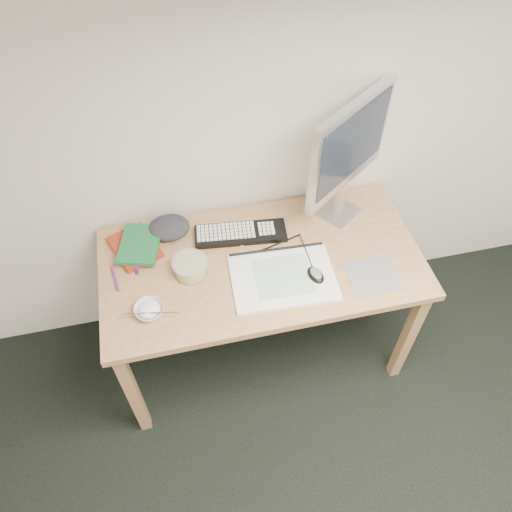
{
  "coord_description": "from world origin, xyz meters",
  "views": [
    {
      "loc": [
        -0.52,
        0.1,
        2.43
      ],
      "look_at": [
        -0.22,
        1.4,
        0.83
      ],
      "focal_mm": 35.0,
      "sensor_mm": 36.0,
      "label": 1
    }
  ],
  "objects_px": {
    "desk": "(262,272)",
    "keyboard": "(241,234)",
    "rice_bowl": "(149,310)",
    "monitor": "(349,148)",
    "sketchpad": "(283,277)"
  },
  "relations": [
    {
      "from": "monitor",
      "to": "rice_bowl",
      "type": "distance_m",
      "value": 1.06
    },
    {
      "from": "keyboard",
      "to": "monitor",
      "type": "distance_m",
      "value": 0.6
    },
    {
      "from": "sketchpad",
      "to": "rice_bowl",
      "type": "height_order",
      "value": "rice_bowl"
    },
    {
      "from": "keyboard",
      "to": "monitor",
      "type": "relative_size",
      "value": 0.68
    },
    {
      "from": "keyboard",
      "to": "monitor",
      "type": "xyz_separation_m",
      "value": [
        0.48,
        0.04,
        0.36
      ]
    },
    {
      "from": "sketchpad",
      "to": "keyboard",
      "type": "height_order",
      "value": "keyboard"
    },
    {
      "from": "desk",
      "to": "monitor",
      "type": "xyz_separation_m",
      "value": [
        0.42,
        0.21,
        0.46
      ]
    },
    {
      "from": "monitor",
      "to": "rice_bowl",
      "type": "xyz_separation_m",
      "value": [
        -0.92,
        -0.37,
        -0.36
      ]
    },
    {
      "from": "desk",
      "to": "keyboard",
      "type": "distance_m",
      "value": 0.2
    },
    {
      "from": "sketchpad",
      "to": "desk",
      "type": "bearing_deg",
      "value": 122.83
    },
    {
      "from": "monitor",
      "to": "rice_bowl",
      "type": "bearing_deg",
      "value": 166.32
    },
    {
      "from": "keyboard",
      "to": "rice_bowl",
      "type": "height_order",
      "value": "rice_bowl"
    },
    {
      "from": "keyboard",
      "to": "rice_bowl",
      "type": "xyz_separation_m",
      "value": [
        -0.44,
        -0.33,
        0.01
      ]
    },
    {
      "from": "monitor",
      "to": "rice_bowl",
      "type": "relative_size",
      "value": 5.07
    },
    {
      "from": "desk",
      "to": "keyboard",
      "type": "bearing_deg",
      "value": 109.94
    }
  ]
}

